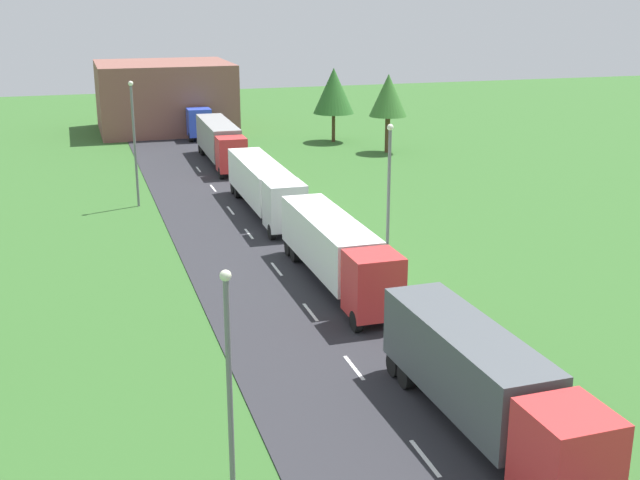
% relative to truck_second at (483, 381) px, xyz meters
% --- Properties ---
extents(truck_second, '(2.80, 12.35, 3.60)m').
position_rel_truck_second_xyz_m(truck_second, '(0.00, 0.00, 0.00)').
color(truck_second, red).
rests_on(truck_second, road).
extents(truck_third, '(2.52, 13.57, 3.51)m').
position_rel_truck_second_xyz_m(truck_third, '(-0.12, 16.34, -0.03)').
color(truck_third, red).
rests_on(truck_third, road).
extents(truck_fourth, '(2.58, 14.64, 3.51)m').
position_rel_truck_second_xyz_m(truck_fourth, '(-0.30, 32.37, -0.05)').
color(truck_fourth, white).
rests_on(truck_fourth, road).
extents(truck_fifth, '(2.71, 13.96, 3.73)m').
position_rel_truck_second_xyz_m(truck_fifth, '(-0.12, 50.88, 0.06)').
color(truck_fifth, red).
rests_on(truck_fifth, road).
extents(truck_sixth, '(2.67, 13.07, 3.62)m').
position_rel_truck_second_xyz_m(truck_sixth, '(0.03, 69.22, 0.01)').
color(truck_sixth, blue).
rests_on(truck_sixth, road).
extents(lamppost_second, '(0.36, 0.36, 7.36)m').
position_rel_truck_second_xyz_m(lamppost_second, '(-9.10, -0.42, 2.01)').
color(lamppost_second, slate).
rests_on(lamppost_second, ground).
extents(lamppost_third, '(0.36, 0.36, 8.49)m').
position_rel_truck_second_xyz_m(lamppost_third, '(3.35, 17.63, 2.58)').
color(lamppost_third, slate).
rests_on(lamppost_third, ground).
extents(lamppost_fourth, '(0.36, 0.36, 9.25)m').
position_rel_truck_second_xyz_m(lamppost_fourth, '(-8.83, 37.21, 2.97)').
color(lamppost_fourth, slate).
rests_on(lamppost_fourth, ground).
extents(tree_oak, '(3.75, 3.75, 7.74)m').
position_rel_truck_second_xyz_m(tree_oak, '(16.88, 51.89, 3.48)').
color(tree_oak, '#513823').
rests_on(tree_oak, ground).
extents(tree_ash, '(4.32, 4.32, 7.80)m').
position_rel_truck_second_xyz_m(tree_ash, '(13.61, 59.25, 3.26)').
color(tree_ash, '#513823').
rests_on(tree_ash, ground).
extents(distant_building, '(14.89, 13.69, 7.75)m').
position_rel_truck_second_xyz_m(distant_building, '(-2.64, 72.23, 1.73)').
color(distant_building, brown).
rests_on(distant_building, ground).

